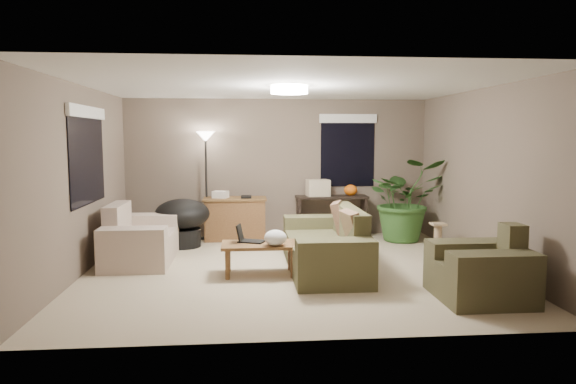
{
  "coord_description": "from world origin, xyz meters",
  "views": [
    {
      "loc": [
        -0.6,
        -6.9,
        1.82
      ],
      "look_at": [
        0.0,
        0.2,
        1.05
      ],
      "focal_mm": 32.0,
      "sensor_mm": 36.0,
      "label": 1
    }
  ],
  "objects": [
    {
      "name": "room_shell",
      "position": [
        0.0,
        0.0,
        1.25
      ],
      "size": [
        5.5,
        5.5,
        5.5
      ],
      "color": "#C1AC90",
      "rests_on": "ground"
    },
    {
      "name": "main_sofa",
      "position": [
        0.52,
        -0.05,
        0.29
      ],
      "size": [
        0.95,
        2.2,
        0.85
      ],
      "color": "#4B492D",
      "rests_on": "ground"
    },
    {
      "name": "throw_pillows",
      "position": [
        0.77,
        -0.05,
        0.65
      ],
      "size": [
        0.35,
        1.39,
        0.47
      ],
      "color": "#8C7251",
      "rests_on": "main_sofa"
    },
    {
      "name": "loveseat",
      "position": [
        -2.15,
        0.66,
        0.3
      ],
      "size": [
        0.9,
        1.6,
        0.85
      ],
      "color": "beige",
      "rests_on": "ground"
    },
    {
      "name": "armchair",
      "position": [
        2.04,
        -1.47,
        0.3
      ],
      "size": [
        0.95,
        1.0,
        0.85
      ],
      "color": "#454129",
      "rests_on": "ground"
    },
    {
      "name": "coffee_table",
      "position": [
        -0.41,
        -0.24,
        0.36
      ],
      "size": [
        1.0,
        0.55,
        0.42
      ],
      "color": "brown",
      "rests_on": "ground"
    },
    {
      "name": "laptop",
      "position": [
        -0.58,
        -0.14,
        0.48
      ],
      "size": [
        0.41,
        0.34,
        0.24
      ],
      "color": "black",
      "rests_on": "coffee_table"
    },
    {
      "name": "plastic_bag",
      "position": [
        -0.21,
        -0.39,
        0.52
      ],
      "size": [
        0.35,
        0.33,
        0.2
      ],
      "primitive_type": "ellipsoid",
      "rotation": [
        0.0,
        0.0,
        -0.25
      ],
      "color": "white",
      "rests_on": "coffee_table"
    },
    {
      "name": "desk",
      "position": [
        -0.78,
        2.1,
        0.38
      ],
      "size": [
        1.1,
        0.5,
        0.75
      ],
      "color": "brown",
      "rests_on": "ground"
    },
    {
      "name": "desk_papers",
      "position": [
        -0.93,
        2.09,
        0.8
      ],
      "size": [
        0.69,
        0.3,
        0.12
      ],
      "color": "silver",
      "rests_on": "desk"
    },
    {
      "name": "console_table",
      "position": [
        0.97,
        2.25,
        0.44
      ],
      "size": [
        1.3,
        0.4,
        0.75
      ],
      "color": "black",
      "rests_on": "ground"
    },
    {
      "name": "pumpkin",
      "position": [
        1.32,
        2.25,
        0.85
      ],
      "size": [
        0.28,
        0.28,
        0.2
      ],
      "primitive_type": "ellipsoid",
      "rotation": [
        0.0,
        0.0,
        -0.18
      ],
      "color": "orange",
      "rests_on": "console_table"
    },
    {
      "name": "cardboard_box",
      "position": [
        0.72,
        2.25,
        0.9
      ],
      "size": [
        0.43,
        0.34,
        0.3
      ],
      "primitive_type": "cube",
      "rotation": [
        0.0,
        0.0,
        0.12
      ],
      "color": "beige",
      "rests_on": "console_table"
    },
    {
      "name": "papasan_chair",
      "position": [
        -1.64,
        1.61,
        0.47
      ],
      "size": [
        0.96,
        0.96,
        0.8
      ],
      "color": "black",
      "rests_on": "ground"
    },
    {
      "name": "floor_lamp",
      "position": [
        -1.28,
        2.24,
        1.6
      ],
      "size": [
        0.32,
        0.32,
        1.91
      ],
      "color": "black",
      "rests_on": "ground"
    },
    {
      "name": "ceiling_fixture",
      "position": [
        0.0,
        0.0,
        2.44
      ],
      "size": [
        0.5,
        0.5,
        0.1
      ],
      "primitive_type": "cylinder",
      "color": "white",
      "rests_on": "room_shell"
    },
    {
      "name": "houseplant",
      "position": [
        2.19,
        1.79,
        0.57
      ],
      "size": [
        1.3,
        1.45,
        1.13
      ],
      "primitive_type": "imported",
      "color": "#2D5923",
      "rests_on": "ground"
    },
    {
      "name": "cat_scratching_post",
      "position": [
        2.35,
        0.64,
        0.21
      ],
      "size": [
        0.32,
        0.32,
        0.5
      ],
      "color": "tan",
      "rests_on": "ground"
    },
    {
      "name": "window_left",
      "position": [
        -2.73,
        0.3,
        1.78
      ],
      "size": [
        0.05,
        1.56,
        1.33
      ],
      "color": "black",
      "rests_on": "room_shell"
    },
    {
      "name": "window_back",
      "position": [
        1.3,
        2.48,
        1.79
      ],
      "size": [
        1.06,
        0.05,
        1.33
      ],
      "color": "black",
      "rests_on": "room_shell"
    }
  ]
}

